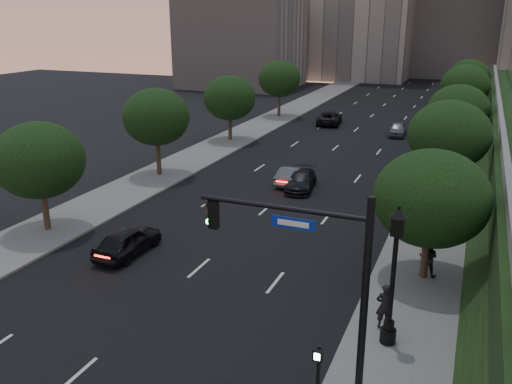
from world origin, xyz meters
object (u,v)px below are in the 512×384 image
at_px(traffic_signal_mast, 329,295).
at_px(sedan_near_left, 128,241).
at_px(street_lamp, 393,283).
at_px(sedan_near_right, 301,181).
at_px(pedestrian_b, 428,258).
at_px(sedan_far_right, 398,129).
at_px(pedestrian_c, 435,218).
at_px(sedan_far_left, 330,118).
at_px(pedestrian_a, 384,306).
at_px(sedan_mid_left, 292,175).

height_order(traffic_signal_mast, sedan_near_left, traffic_signal_mast).
distance_m(street_lamp, sedan_near_left, 14.30).
relative_size(street_lamp, sedan_near_right, 1.27).
height_order(traffic_signal_mast, pedestrian_b, traffic_signal_mast).
distance_m(street_lamp, sedan_far_right, 38.15).
relative_size(pedestrian_b, pedestrian_c, 1.15).
bearing_deg(sedan_near_left, sedan_far_right, -103.61).
height_order(sedan_far_left, pedestrian_b, pedestrian_b).
height_order(sedan_far_right, pedestrian_a, pedestrian_a).
height_order(traffic_signal_mast, pedestrian_a, traffic_signal_mast).
height_order(street_lamp, sedan_far_left, street_lamp).
bearing_deg(sedan_far_right, pedestrian_c, -81.09).
relative_size(sedan_far_left, sedan_far_right, 1.30).
bearing_deg(street_lamp, pedestrian_c, 86.88).
distance_m(street_lamp, sedan_far_left, 43.05).
xyz_separation_m(sedan_near_right, pedestrian_a, (8.51, -16.05, 0.44)).
height_order(street_lamp, sedan_near_left, street_lamp).
xyz_separation_m(sedan_far_right, pedestrian_b, (5.92, -31.51, 0.36)).
xyz_separation_m(sedan_far_left, pedestrian_b, (13.91, -34.73, 0.32)).
height_order(sedan_near_left, sedan_far_left, sedan_near_left).
relative_size(sedan_far_right, pedestrian_a, 2.15).
relative_size(street_lamp, sedan_far_left, 1.08).
height_order(sedan_far_right, pedestrian_c, pedestrian_c).
bearing_deg(sedan_far_left, sedan_near_right, 92.56).
xyz_separation_m(sedan_mid_left, pedestrian_c, (10.52, -5.96, 0.28)).
bearing_deg(sedan_near_right, pedestrian_a, -69.70).
bearing_deg(pedestrian_b, sedan_far_right, -70.14).
relative_size(traffic_signal_mast, pedestrian_a, 3.74).
distance_m(sedan_far_left, sedan_near_right, 24.34).
relative_size(street_lamp, pedestrian_c, 3.58).
xyz_separation_m(pedestrian_b, pedestrian_c, (-0.16, 5.83, -0.12)).
relative_size(sedan_far_right, pedestrian_b, 2.24).
height_order(sedan_near_left, sedan_mid_left, sedan_near_left).
distance_m(sedan_near_right, pedestrian_a, 18.17).
bearing_deg(traffic_signal_mast, sedan_far_left, 104.65).
bearing_deg(sedan_far_right, street_lamp, -86.03).
bearing_deg(traffic_signal_mast, sedan_near_right, 109.75).
xyz_separation_m(street_lamp, sedan_far_left, (-13.10, 40.97, -1.91)).
distance_m(street_lamp, sedan_mid_left, 20.64).
xyz_separation_m(sedan_far_left, pedestrian_a, (12.76, -40.01, 0.36)).
height_order(traffic_signal_mast, sedan_far_left, traffic_signal_mast).
height_order(sedan_near_right, pedestrian_a, pedestrian_a).
bearing_deg(street_lamp, sedan_far_left, 107.73).
relative_size(sedan_near_left, pedestrian_c, 2.77).
relative_size(sedan_near_right, pedestrian_a, 2.37).
bearing_deg(sedan_near_right, sedan_far_right, 72.18).
bearing_deg(pedestrian_b, sedan_near_left, 20.97).
bearing_deg(pedestrian_a, sedan_near_left, -26.39).
bearing_deg(sedan_far_right, sedan_near_right, -103.94).
relative_size(sedan_far_left, pedestrian_a, 2.79).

